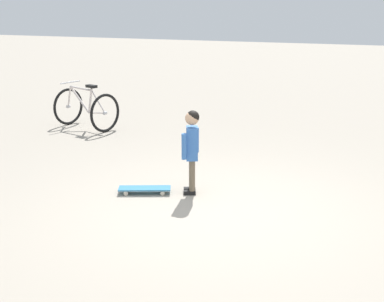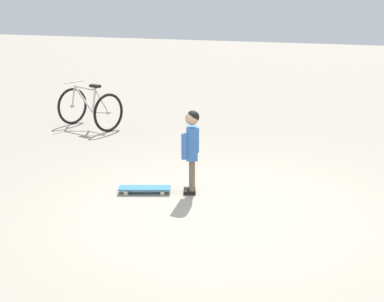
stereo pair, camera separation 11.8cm
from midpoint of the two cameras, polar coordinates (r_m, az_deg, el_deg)
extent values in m
plane|color=#9E9384|center=(6.35, 2.04, -6.41)|extent=(50.00, 50.00, 0.00)
cylinder|color=brown|center=(6.84, -0.49, -2.63)|extent=(0.08, 0.08, 0.42)
cube|color=black|center=(6.91, -0.73, -4.32)|extent=(0.17, 0.13, 0.05)
cylinder|color=brown|center=(6.94, -0.50, -2.35)|extent=(0.08, 0.08, 0.42)
cube|color=black|center=(7.01, -0.74, -4.02)|extent=(0.17, 0.13, 0.05)
cube|color=#386BB7|center=(6.77, -0.50, 0.81)|extent=(0.22, 0.28, 0.40)
cylinder|color=#386BB7|center=(6.62, -1.35, 0.47)|extent=(0.06, 0.06, 0.32)
cylinder|color=#386BB7|center=(6.92, -0.02, 1.14)|extent=(0.06, 0.06, 0.32)
sphere|color=tan|center=(6.70, -0.51, 3.42)|extent=(0.17, 0.17, 0.17)
sphere|color=black|center=(6.70, -0.42, 3.55)|extent=(0.16, 0.16, 0.16)
cube|color=teal|center=(6.96, -5.42, -3.88)|extent=(0.68, 0.42, 0.02)
cube|color=#B7B7BC|center=(6.99, -7.29, -3.98)|extent=(0.07, 0.11, 0.02)
cube|color=#B7B7BC|center=(6.95, -3.54, -3.99)|extent=(0.07, 0.11, 0.02)
cylinder|color=beige|center=(6.93, -7.35, -4.36)|extent=(0.06, 0.05, 0.06)
cylinder|color=beige|center=(7.07, -7.22, -3.95)|extent=(0.06, 0.05, 0.06)
cylinder|color=beige|center=(6.89, -3.57, -4.37)|extent=(0.06, 0.05, 0.06)
cylinder|color=beige|center=(7.03, -3.51, -3.96)|extent=(0.06, 0.05, 0.06)
torus|color=black|center=(10.93, -13.01, 4.51)|extent=(0.25, 0.69, 0.71)
torus|color=black|center=(10.17, -9.34, 3.90)|extent=(0.25, 0.69, 0.71)
cylinder|color=#B7B7BC|center=(10.93, -13.01, 4.51)|extent=(0.07, 0.07, 0.06)
cylinder|color=#B7B7BC|center=(10.17, -9.34, 3.90)|extent=(0.07, 0.07, 0.06)
cylinder|color=silver|center=(10.64, -11.88, 5.24)|extent=(0.51, 0.19, 0.48)
cylinder|color=silver|center=(10.56, -11.77, 6.36)|extent=(0.58, 0.21, 0.06)
cylinder|color=silver|center=(10.41, -10.82, 5.14)|extent=(0.14, 0.08, 0.48)
cylinder|color=silver|center=(10.33, -10.15, 3.90)|extent=(0.42, 0.15, 0.08)
cylinder|color=silver|center=(10.25, -10.02, 5.05)|extent=(0.34, 0.13, 0.40)
cylinder|color=silver|center=(10.86, -12.90, 5.52)|extent=(0.13, 0.07, 0.41)
cube|color=black|center=(10.33, -10.71, 6.61)|extent=(0.24, 0.16, 0.05)
cylinder|color=#B7B7BC|center=(10.77, -12.82, 6.96)|extent=(0.16, 0.45, 0.02)
camera|label=1|loc=(0.06, -90.50, -0.14)|focal=51.44mm
camera|label=2|loc=(0.06, 89.50, 0.14)|focal=51.44mm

